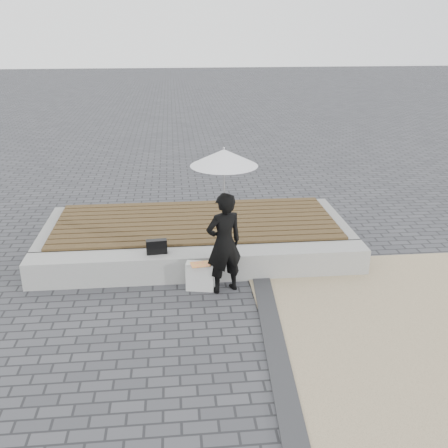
{
  "coord_description": "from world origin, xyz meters",
  "views": [
    {
      "loc": [
        -0.33,
        -5.27,
        3.51
      ],
      "look_at": [
        0.31,
        1.14,
        1.0
      ],
      "focal_mm": 41.42,
      "sensor_mm": 36.0,
      "label": 1
    }
  ],
  "objects_px": {
    "handbag": "(157,247)",
    "canvas_tote": "(200,276)",
    "seating_ledge": "(200,264)",
    "woman": "(224,243)",
    "parasol": "(224,158)"
  },
  "relations": [
    {
      "from": "handbag",
      "to": "canvas_tote",
      "type": "distance_m",
      "value": 0.78
    },
    {
      "from": "woman",
      "to": "canvas_tote",
      "type": "height_order",
      "value": "woman"
    },
    {
      "from": "woman",
      "to": "handbag",
      "type": "height_order",
      "value": "woman"
    },
    {
      "from": "woman",
      "to": "handbag",
      "type": "relative_size",
      "value": 4.82
    },
    {
      "from": "handbag",
      "to": "canvas_tote",
      "type": "relative_size",
      "value": 0.73
    },
    {
      "from": "parasol",
      "to": "woman",
      "type": "bearing_deg",
      "value": 0.0
    },
    {
      "from": "canvas_tote",
      "to": "seating_ledge",
      "type": "bearing_deg",
      "value": 98.26
    },
    {
      "from": "parasol",
      "to": "canvas_tote",
      "type": "bearing_deg",
      "value": 169.99
    },
    {
      "from": "seating_ledge",
      "to": "handbag",
      "type": "height_order",
      "value": "handbag"
    },
    {
      "from": "woman",
      "to": "canvas_tote",
      "type": "xyz_separation_m",
      "value": [
        -0.33,
        0.06,
        -0.51
      ]
    },
    {
      "from": "seating_ledge",
      "to": "woman",
      "type": "height_order",
      "value": "woman"
    },
    {
      "from": "handbag",
      "to": "canvas_tote",
      "type": "bearing_deg",
      "value": -39.41
    },
    {
      "from": "woman",
      "to": "handbag",
      "type": "xyz_separation_m",
      "value": [
        -0.93,
        0.46,
        -0.21
      ]
    },
    {
      "from": "seating_ledge",
      "to": "canvas_tote",
      "type": "height_order",
      "value": "canvas_tote"
    },
    {
      "from": "handbag",
      "to": "parasol",
      "type": "bearing_deg",
      "value": -31.92
    }
  ]
}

